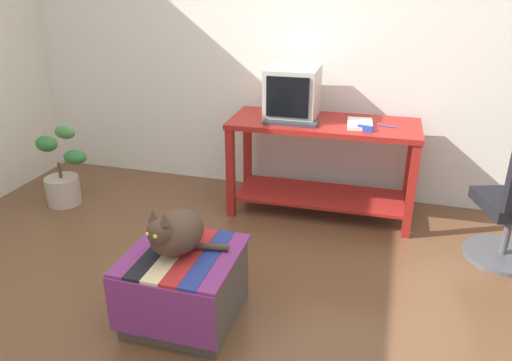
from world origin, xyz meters
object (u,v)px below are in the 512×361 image
Objects in this scene: tv_monitor at (293,93)px; book at (360,124)px; desk at (322,152)px; ottoman_with_blanket at (184,286)px; cat at (175,233)px; keyboard at (291,122)px; potted_plant at (62,176)px; stapler at (365,128)px.

tv_monitor reaches higher than book.
ottoman_with_blanket is (-0.51, -1.53, -0.31)m from desk.
cat is (-0.81, -1.50, -0.23)m from book.
keyboard is 0.93× the size of cat.
ottoman_with_blanket is at bearing -109.94° from desk.
desk is 2.26× the size of potted_plant.
potted_plant is (-1.55, 1.09, -0.30)m from cat.
ottoman_with_blanket is 0.95× the size of potted_plant.
cat is at bearing -124.50° from book.
book reaches higher than keyboard.
ottoman_with_blanket is 1.91m from potted_plant.
book is at bearing 77.07° from cat.
desk is 0.38m from book.
stapler reaches higher than keyboard.
keyboard is at bearing -81.33° from tv_monitor.
book is 1.72m from cat.
desk is 1.64m from ottoman_with_blanket.
book is at bearing -12.45° from tv_monitor.
keyboard is 0.51m from book.
desk is 0.51m from tv_monitor.
tv_monitor reaches higher than keyboard.
ottoman_with_blanket is (-0.29, -1.39, -0.57)m from keyboard.
desk is at bearing 71.41° from ottoman_with_blanket.
tv_monitor is at bearing 164.13° from desk.
keyboard is at bearing 78.44° from ottoman_with_blanket.
cat reaches higher than ottoman_with_blanket.
potted_plant is (-2.36, -0.41, -0.53)m from book.
ottoman_with_blanket is at bearing 24.52° from cat.
tv_monitor is at bearing 79.98° from stapler.
book is at bearing 9.89° from keyboard.
book reaches higher than ottoman_with_blanket.
cat is (-0.03, -0.00, 0.34)m from ottoman_with_blanket.
tv_monitor is 0.72× the size of ottoman_with_blanket.
ottoman_with_blanket is 5.53× the size of stapler.
keyboard is 0.66× the size of ottoman_with_blanket.
tv_monitor is at bearing 162.97° from book.
stapler is (0.83, 1.37, 0.58)m from ottoman_with_blanket.
keyboard is at bearing 9.51° from potted_plant.
stapler reaches higher than potted_plant.
stapler is at bearing -27.54° from desk.
tv_monitor is 1.78m from ottoman_with_blanket.
stapler reaches higher than ottoman_with_blanket.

